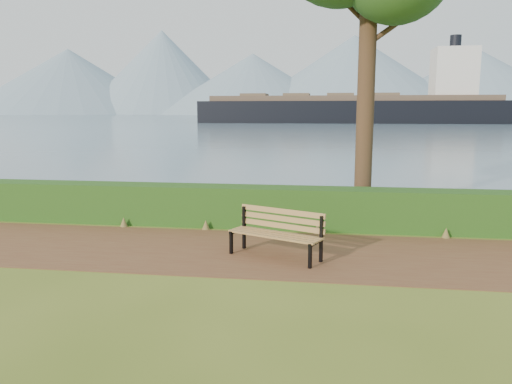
# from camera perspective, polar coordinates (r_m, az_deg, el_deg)

# --- Properties ---
(ground) EXTENTS (140.00, 140.00, 0.00)m
(ground) POSITION_cam_1_polar(r_m,az_deg,el_deg) (10.07, -2.46, -7.25)
(ground) COLOR #50621C
(ground) RESTS_ON ground
(path) EXTENTS (40.00, 3.40, 0.01)m
(path) POSITION_cam_1_polar(r_m,az_deg,el_deg) (10.35, -2.15, -6.76)
(path) COLOR brown
(path) RESTS_ON ground
(hedge) EXTENTS (32.00, 0.85, 1.00)m
(hedge) POSITION_cam_1_polar(r_m,az_deg,el_deg) (12.44, -0.24, -1.67)
(hedge) COLOR #1A4012
(hedge) RESTS_ON ground
(water) EXTENTS (700.00, 510.00, 0.00)m
(water) POSITION_cam_1_polar(r_m,az_deg,el_deg) (269.50, 8.04, 8.56)
(water) COLOR #465F71
(water) RESTS_ON ground
(mountains) EXTENTS (585.00, 190.00, 70.00)m
(mountains) POSITION_cam_1_polar(r_m,az_deg,el_deg) (416.42, 6.97, 12.61)
(mountains) COLOR slate
(mountains) RESTS_ON ground
(bench) EXTENTS (1.94, 1.27, 0.95)m
(bench) POSITION_cam_1_polar(r_m,az_deg,el_deg) (9.83, 2.47, -4.37)
(bench) COLOR black
(bench) RESTS_ON ground
(cargo_ship) EXTENTS (71.35, 11.25, 21.66)m
(cargo_ship) POSITION_cam_1_polar(r_m,az_deg,el_deg) (121.29, 11.94, 9.23)
(cargo_ship) COLOR black
(cargo_ship) RESTS_ON ground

